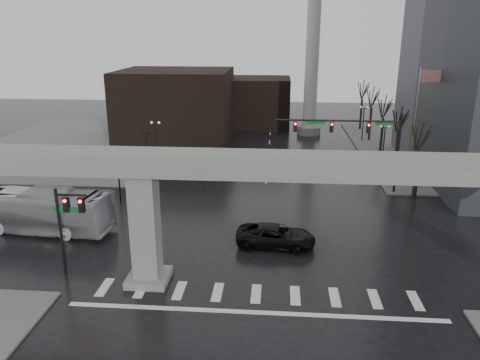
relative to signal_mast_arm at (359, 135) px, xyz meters
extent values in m
plane|color=black|center=(-8.99, -18.80, -5.83)|extent=(160.00, 160.00, 0.00)
cube|color=#62605E|center=(17.01, 17.20, -5.75)|extent=(28.00, 36.00, 0.15)
cube|color=#62605E|center=(-34.99, 17.20, -5.75)|extent=(28.00, 36.00, 0.15)
cube|color=gray|center=(-8.99, -18.80, 2.17)|extent=(48.00, 2.20, 1.40)
cube|color=gray|center=(-15.99, -18.80, -2.18)|extent=(1.60, 1.60, 7.30)
cube|color=gray|center=(-15.99, -18.80, -5.58)|extent=(2.60, 2.60, 0.50)
cube|color=black|center=(-22.99, 23.20, -0.83)|extent=(16.00, 14.00, 10.00)
cube|color=black|center=(-10.99, 33.20, -1.83)|extent=(10.00, 10.00, 8.00)
cylinder|color=beige|center=(-2.99, 27.20, 9.17)|extent=(2.00, 2.00, 30.00)
cylinder|color=gray|center=(-2.99, 27.20, -5.23)|extent=(3.60, 3.60, 1.20)
cylinder|color=black|center=(3.81, 0.00, -1.83)|extent=(0.24, 0.24, 8.00)
cylinder|color=black|center=(-2.19, 0.00, 1.37)|extent=(12.00, 0.18, 0.18)
cube|color=black|center=(0.81, 0.00, 0.72)|extent=(0.35, 0.30, 1.00)
cube|color=black|center=(-2.69, 0.00, 0.72)|extent=(0.35, 0.30, 1.00)
cube|color=black|center=(-6.19, 0.00, 0.72)|extent=(0.35, 0.30, 1.00)
sphere|color=#FF0C05|center=(0.81, -0.18, 1.02)|extent=(0.20, 0.20, 0.20)
cube|color=#0D5B1E|center=(2.31, 0.00, 1.17)|extent=(1.80, 0.05, 0.35)
cube|color=#0D5B1E|center=(-4.19, 0.00, 1.17)|extent=(1.80, 0.05, 0.35)
cylinder|color=black|center=(-21.79, -18.30, -2.83)|extent=(0.20, 0.20, 6.00)
cylinder|color=black|center=(-20.79, -18.30, -0.23)|extent=(2.00, 0.14, 0.14)
cube|color=black|center=(-21.19, -18.30, -0.88)|extent=(0.35, 0.30, 1.00)
cube|color=black|center=(-20.19, -18.30, -0.88)|extent=(0.35, 0.30, 1.00)
cube|color=#0D5B1E|center=(-21.29, -18.30, -1.23)|extent=(1.60, 0.05, 0.30)
cylinder|color=silver|center=(6.01, 3.20, 0.17)|extent=(0.12, 0.12, 12.00)
cube|color=red|center=(7.01, 3.20, 5.37)|extent=(2.00, 0.03, 1.20)
cylinder|color=black|center=(4.51, -4.80, -3.43)|extent=(0.14, 0.14, 4.80)
cube|color=black|center=(4.51, -4.80, -1.08)|extent=(0.90, 0.06, 0.06)
sphere|color=silver|center=(4.06, -4.80, -0.88)|extent=(0.32, 0.32, 0.32)
sphere|color=silver|center=(4.96, -4.80, -0.88)|extent=(0.32, 0.32, 0.32)
cylinder|color=black|center=(4.51, 9.20, -3.43)|extent=(0.14, 0.14, 4.80)
cube|color=black|center=(4.51, 9.20, -1.08)|extent=(0.90, 0.06, 0.06)
sphere|color=silver|center=(4.06, 9.20, -0.88)|extent=(0.32, 0.32, 0.32)
sphere|color=silver|center=(4.96, 9.20, -0.88)|extent=(0.32, 0.32, 0.32)
cylinder|color=black|center=(4.51, 23.20, -3.43)|extent=(0.14, 0.14, 4.80)
cube|color=black|center=(4.51, 23.20, -1.08)|extent=(0.90, 0.06, 0.06)
sphere|color=silver|center=(4.06, 23.20, -0.88)|extent=(0.32, 0.32, 0.32)
sphere|color=silver|center=(4.96, 23.20, -0.88)|extent=(0.32, 0.32, 0.32)
cylinder|color=black|center=(-22.49, -4.80, -3.43)|extent=(0.14, 0.14, 4.80)
cube|color=black|center=(-22.49, -4.80, -1.08)|extent=(0.90, 0.06, 0.06)
sphere|color=silver|center=(-22.94, -4.80, -0.88)|extent=(0.32, 0.32, 0.32)
sphere|color=silver|center=(-22.04, -4.80, -0.88)|extent=(0.32, 0.32, 0.32)
cylinder|color=black|center=(-22.49, 9.20, -3.43)|extent=(0.14, 0.14, 4.80)
cube|color=black|center=(-22.49, 9.20, -1.08)|extent=(0.90, 0.06, 0.06)
sphere|color=silver|center=(-22.94, 9.20, -0.88)|extent=(0.32, 0.32, 0.32)
sphere|color=silver|center=(-22.04, 9.20, -0.88)|extent=(0.32, 0.32, 0.32)
cylinder|color=black|center=(-22.49, 23.20, -3.43)|extent=(0.14, 0.14, 4.80)
cube|color=black|center=(-22.49, 23.20, -1.08)|extent=(0.90, 0.06, 0.06)
sphere|color=silver|center=(-22.94, 23.20, -0.88)|extent=(0.32, 0.32, 0.32)
sphere|color=silver|center=(-22.04, 23.20, -0.88)|extent=(0.32, 0.32, 0.32)
cylinder|color=black|center=(5.51, -0.80, -3.55)|extent=(0.34, 0.34, 4.55)
cylinder|color=black|center=(5.51, -0.80, 0.18)|extent=(0.12, 1.52, 2.98)
cylinder|color=black|center=(6.01, -0.55, -0.05)|extent=(0.83, 1.14, 2.51)
cylinder|color=black|center=(5.51, 7.20, -3.50)|extent=(0.34, 0.34, 4.66)
cylinder|color=black|center=(5.51, 7.20, 0.32)|extent=(0.12, 1.55, 3.05)
cylinder|color=black|center=(6.01, 7.45, 0.08)|extent=(0.85, 1.16, 2.57)
cylinder|color=black|center=(5.51, 15.20, -3.45)|extent=(0.34, 0.34, 4.76)
cylinder|color=black|center=(5.51, 15.20, 0.46)|extent=(0.12, 1.59, 3.11)
cylinder|color=black|center=(6.01, 15.45, 0.22)|extent=(0.86, 1.18, 2.62)
cylinder|color=black|center=(5.51, 23.20, -3.40)|extent=(0.34, 0.34, 4.87)
cylinder|color=black|center=(5.51, 23.20, 0.60)|extent=(0.12, 1.62, 3.18)
cylinder|color=black|center=(6.01, 23.45, 0.35)|extent=(0.88, 1.20, 2.68)
cylinder|color=black|center=(5.51, 31.20, -3.34)|extent=(0.34, 0.34, 4.97)
cylinder|color=black|center=(5.51, 31.20, 0.74)|extent=(0.12, 1.65, 3.25)
cylinder|color=black|center=(6.01, 31.45, 0.48)|extent=(0.89, 1.23, 2.74)
imported|color=black|center=(-7.84, -13.00, -5.01)|extent=(6.12, 3.22, 1.64)
imported|color=#9F9FA3|center=(-27.19, -11.70, -4.07)|extent=(12.90, 4.27, 3.53)
imported|color=black|center=(-13.17, 6.38, -5.04)|extent=(2.18, 4.73, 1.57)
camera|label=1|loc=(-7.96, -45.09, 9.70)|focal=35.00mm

